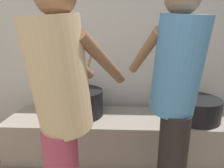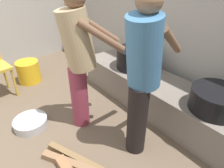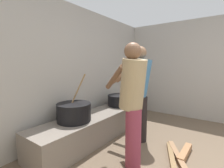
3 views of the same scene
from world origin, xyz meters
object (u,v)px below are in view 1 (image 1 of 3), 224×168
Objects in this scene: cooking_pot_main at (79,103)px; cook_in_blue_shirt at (175,92)px; cook_in_tan_shirt at (62,106)px; cooking_pot_secondary at (194,108)px.

cook_in_blue_shirt is (0.81, -0.72, 0.35)m from cooking_pot_main.
cooking_pot_main is 0.46× the size of cook_in_tan_shirt.
cooking_pot_secondary is (1.23, -0.05, -0.03)m from cooking_pot_main.
cook_in_blue_shirt is (0.69, 0.24, 0.02)m from cook_in_tan_shirt.
cooking_pot_main is 0.46× the size of cook_in_blue_shirt.
cook_in_tan_shirt is (-1.11, -0.91, 0.35)m from cooking_pot_secondary.
cooking_pot_main is at bearing 97.22° from cook_in_tan_shirt.
cook_in_blue_shirt reaches higher than cooking_pot_secondary.
cooking_pot_main is at bearing 138.50° from cook_in_blue_shirt.
cook_in_tan_shirt is (0.12, -0.96, 0.33)m from cooking_pot_main.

